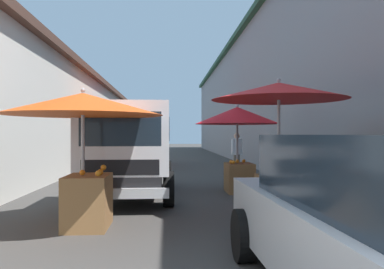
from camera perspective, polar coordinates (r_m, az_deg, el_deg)
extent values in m
plane|color=#3D3A38|center=(14.75, -3.05, -5.65)|extent=(90.00, 90.00, 0.00)
cube|color=beige|center=(18.28, -25.85, 1.74)|extent=(49.50, 7.00, 4.01)
cube|color=#4C3328|center=(18.47, -25.85, 8.34)|extent=(49.80, 7.50, 0.24)
cube|color=gray|center=(18.49, 19.41, 5.62)|extent=(49.50, 7.00, 6.53)
cube|color=#284C38|center=(19.12, 19.41, 15.77)|extent=(49.80, 7.50, 0.24)
cylinder|color=#9E9EA3|center=(9.89, 6.69, -2.17)|extent=(0.06, 0.06, 2.16)
cone|color=red|center=(9.89, 6.69, 2.81)|extent=(2.16, 2.16, 0.44)
sphere|color=#9E9EA3|center=(9.91, 6.69, 4.30)|extent=(0.07, 0.07, 0.07)
cube|color=olive|center=(9.83, 6.97, -6.35)|extent=(0.91, 0.65, 0.73)
sphere|color=orange|center=(9.92, 7.65, -3.90)|extent=(0.09, 0.09, 0.09)
sphere|color=orange|center=(9.84, 6.68, -3.94)|extent=(0.09, 0.09, 0.09)
sphere|color=orange|center=(9.53, 6.10, -4.07)|extent=(0.09, 0.09, 0.09)
sphere|color=orange|center=(9.64, 5.77, -4.02)|extent=(0.09, 0.09, 0.09)
cylinder|color=#9E9EA3|center=(15.78, -10.94, -1.61)|extent=(0.06, 0.06, 2.01)
cone|color=#D84C14|center=(15.78, -10.94, 1.42)|extent=(2.82, 2.82, 0.35)
sphere|color=#9E9EA3|center=(15.78, -10.94, 2.19)|extent=(0.07, 0.07, 0.07)
cube|color=brown|center=(15.76, -10.42, -3.94)|extent=(0.92, 0.59, 0.74)
sphere|color=orange|center=(15.80, -10.77, -2.42)|extent=(0.09, 0.09, 0.09)
sphere|color=orange|center=(16.02, -10.35, -2.39)|extent=(0.09, 0.09, 0.09)
sphere|color=orange|center=(15.56, -10.20, -2.46)|extent=(0.09, 0.09, 0.09)
cylinder|color=#9E9EA3|center=(6.22, -15.81, -3.72)|extent=(0.06, 0.06, 2.10)
cone|color=#D84C14|center=(6.23, -15.81, 4.36)|extent=(2.49, 2.49, 0.34)
sphere|color=#9E9EA3|center=(6.25, -15.81, 6.30)|extent=(0.07, 0.07, 0.07)
cube|color=olive|center=(6.30, -15.12, -9.53)|extent=(0.89, 0.65, 0.82)
sphere|color=orange|center=(6.42, -12.93, -4.77)|extent=(0.09, 0.09, 0.09)
sphere|color=orange|center=(6.02, -13.68, -5.60)|extent=(0.09, 0.09, 0.09)
sphere|color=orange|center=(6.22, -15.87, -5.42)|extent=(0.09, 0.09, 0.09)
sphere|color=orange|center=(6.25, -13.37, -5.40)|extent=(0.09, 0.09, 0.09)
cylinder|color=#9E9EA3|center=(18.68, -7.03, -1.37)|extent=(0.06, 0.06, 2.01)
cone|color=red|center=(18.67, -7.03, 1.18)|extent=(2.50, 2.50, 0.34)
sphere|color=#9E9EA3|center=(18.68, -7.03, 1.83)|extent=(0.07, 0.07, 0.07)
cube|color=brown|center=(18.60, -7.40, -3.17)|extent=(0.81, 0.63, 0.85)
sphere|color=orange|center=(18.55, -7.97, -1.73)|extent=(0.09, 0.09, 0.09)
sphere|color=orange|center=(18.68, -6.85, -1.72)|extent=(0.09, 0.09, 0.09)
sphere|color=orange|center=(18.86, -7.97, -1.70)|extent=(0.09, 0.09, 0.09)
sphere|color=orange|center=(18.30, -6.98, -1.75)|extent=(0.09, 0.09, 0.09)
sphere|color=orange|center=(18.71, -8.01, -1.55)|extent=(0.09, 0.09, 0.09)
sphere|color=orange|center=(18.51, -6.88, -1.73)|extent=(0.09, 0.09, 0.09)
cylinder|color=#9E9EA3|center=(6.97, 12.67, -2.20)|extent=(0.06, 0.06, 2.37)
cone|color=red|center=(7.00, 12.68, 6.26)|extent=(2.38, 2.38, 0.31)
sphere|color=#9E9EA3|center=(7.03, 12.68, 7.82)|extent=(0.07, 0.07, 0.07)
cube|color=brown|center=(6.90, 12.27, -9.01)|extent=(0.77, 0.58, 0.74)
sphere|color=orange|center=(6.77, 12.74, -5.64)|extent=(0.09, 0.09, 0.09)
sphere|color=orange|center=(6.89, 13.32, -5.55)|extent=(0.09, 0.09, 0.09)
sphere|color=orange|center=(6.64, 14.02, -5.75)|extent=(0.09, 0.09, 0.09)
sphere|color=orange|center=(6.80, 10.86, -5.62)|extent=(0.09, 0.09, 0.09)
cube|color=#ADAFB5|center=(3.62, 26.19, -14.11)|extent=(3.92, 1.77, 0.64)
cube|color=black|center=(5.36, 15.51, -11.87)|extent=(0.12, 1.65, 0.20)
cube|color=silver|center=(5.16, 9.24, -9.17)|extent=(0.06, 0.24, 0.14)
cube|color=silver|center=(5.55, 21.18, -8.52)|extent=(0.06, 0.24, 0.14)
cylinder|color=black|center=(4.59, 7.63, -14.53)|extent=(0.60, 0.21, 0.60)
cube|color=black|center=(9.48, -8.93, -5.76)|extent=(4.81, 1.51, 0.36)
cube|color=silver|center=(7.81, -9.92, -0.53)|extent=(1.55, 1.76, 1.40)
cube|color=#19232D|center=(7.08, -10.51, 0.83)|extent=(0.07, 1.47, 0.63)
cube|color=#19232D|center=(7.81, -9.92, 0.75)|extent=(1.06, 1.78, 0.45)
cube|color=black|center=(7.09, -10.52, -4.79)|extent=(0.07, 1.40, 0.28)
cube|color=silver|center=(7.06, -10.59, -8.57)|extent=(0.14, 1.75, 0.18)
cube|color=gray|center=(10.23, -3.95, -2.92)|extent=(3.16, 0.09, 0.50)
cube|color=gray|center=(10.36, -13.10, -2.89)|extent=(3.16, 0.09, 0.50)
cube|color=gray|center=(11.81, -7.98, -2.53)|extent=(0.07, 1.65, 0.50)
cylinder|color=black|center=(7.85, -3.48, -8.00)|extent=(0.72, 0.23, 0.72)
cylinder|color=black|center=(8.02, -16.21, -7.83)|extent=(0.72, 0.23, 0.72)
cylinder|color=black|center=(10.90, -3.69, -5.75)|extent=(0.72, 0.23, 0.72)
cylinder|color=black|center=(11.02, -12.87, -5.69)|extent=(0.72, 0.23, 0.72)
cylinder|color=#665B4C|center=(17.13, -11.14, -3.59)|extent=(0.14, 0.14, 0.76)
cylinder|color=#665B4C|center=(17.06, -10.67, -3.61)|extent=(0.14, 0.14, 0.76)
cube|color=#4C8C59|center=(17.06, -10.91, -1.38)|extent=(0.33, 0.48, 0.57)
sphere|color=tan|center=(17.06, -10.91, -0.07)|extent=(0.21, 0.21, 0.21)
cylinder|color=#4C8C59|center=(17.18, -11.73, -1.27)|extent=(0.08, 0.08, 0.51)
cylinder|color=#4C8C59|center=(16.95, -10.08, -1.29)|extent=(0.08, 0.08, 0.51)
cylinder|color=#665B4C|center=(13.60, 6.46, -4.55)|extent=(0.14, 0.14, 0.75)
cylinder|color=#665B4C|center=(13.73, 6.77, -4.51)|extent=(0.14, 0.14, 0.75)
cube|color=white|center=(13.63, 6.61, -1.80)|extent=(0.46, 0.43, 0.56)
sphere|color=tan|center=(13.62, 6.61, -0.19)|extent=(0.20, 0.20, 0.20)
cylinder|color=white|center=(13.39, 6.06, -1.71)|extent=(0.08, 0.08, 0.50)
cylinder|color=white|center=(13.86, 7.15, -1.65)|extent=(0.08, 0.08, 0.50)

